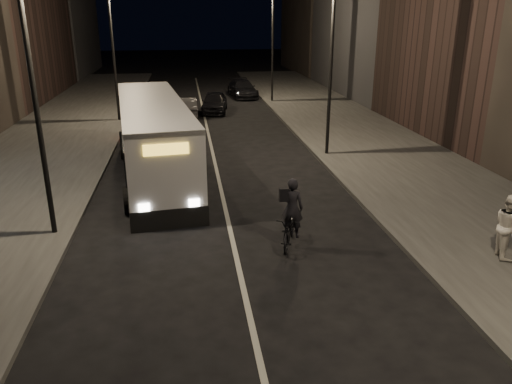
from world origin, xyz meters
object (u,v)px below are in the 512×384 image
object	(u,v)px
streetlight_left_near	(40,65)
car_mid	(185,108)
car_near	(214,102)
cyclist_on_bicycle	(290,223)
car_far	(243,89)
city_bus	(153,136)
pedestrian_woman	(509,226)
streetlight_right_far	(269,32)
streetlight_left_far	(116,37)
streetlight_right_mid	(326,45)

from	to	relation	value
streetlight_left_near	car_mid	distance (m)	19.82
streetlight_left_near	car_near	world-z (taller)	streetlight_left_near
cyclist_on_bicycle	car_near	size ratio (longest dim) A/B	0.52
car_far	car_mid	bearing A→B (deg)	-126.02
streetlight_left_near	city_bus	distance (m)	7.52
city_bus	car_mid	xyz separation A→B (m)	(1.40, 12.77, -1.09)
pedestrian_woman	cyclist_on_bicycle	bearing A→B (deg)	85.72
car_near	car_far	size ratio (longest dim) A/B	0.89
car_mid	streetlight_right_far	bearing A→B (deg)	-144.39
streetlight_left_far	car_mid	xyz separation A→B (m)	(4.04, 0.84, -4.67)
streetlight_left_far	streetlight_left_near	bearing A→B (deg)	-90.00
streetlight_right_far	streetlight_left_far	world-z (taller)	same
city_bus	cyclist_on_bicycle	world-z (taller)	city_bus
streetlight_right_far	city_bus	bearing A→B (deg)	-114.11
streetlight_left_near	car_near	distance (m)	21.92
streetlight_left_near	car_mid	size ratio (longest dim) A/B	1.93
streetlight_right_mid	cyclist_on_bicycle	xyz separation A→B (m)	(-3.62, -9.73, -4.62)
streetlight_right_far	cyclist_on_bicycle	distance (m)	26.39
pedestrian_woman	car_mid	size ratio (longest dim) A/B	0.44
streetlight_left_near	car_near	bearing A→B (deg)	73.37
car_far	streetlight_right_mid	bearing A→B (deg)	-90.23
car_near	streetlight_left_near	bearing A→B (deg)	-99.35
streetlight_right_mid	pedestrian_woman	size ratio (longest dim) A/B	4.35
streetlight_left_far	car_far	distance (m)	13.59
streetlight_right_far	streetlight_left_near	distance (m)	26.26
city_bus	car_mid	distance (m)	12.89
streetlight_left_near	pedestrian_woman	bearing A→B (deg)	-15.45
cyclist_on_bicycle	car_near	distance (m)	22.27
car_mid	car_far	bearing A→B (deg)	-122.91
streetlight_right_mid	cyclist_on_bicycle	distance (m)	11.36
streetlight_left_far	cyclist_on_bicycle	size ratio (longest dim) A/B	3.63
streetlight_right_mid	car_far	size ratio (longest dim) A/B	1.68
city_bus	car_near	xyz separation A→B (m)	(3.49, 14.46, -1.06)
streetlight_right_far	car_mid	size ratio (longest dim) A/B	1.93
pedestrian_woman	car_far	size ratio (longest dim) A/B	0.39
streetlight_left_far	cyclist_on_bicycle	world-z (taller)	streetlight_left_far
streetlight_right_mid	city_bus	distance (m)	9.00
city_bus	car_far	size ratio (longest dim) A/B	2.56
streetlight_left_near	streetlight_right_mid	bearing A→B (deg)	36.88
pedestrian_woman	car_mid	bearing A→B (deg)	34.80
city_bus	cyclist_on_bicycle	distance (m)	9.02
city_bus	car_mid	world-z (taller)	city_bus
streetlight_right_mid	streetlight_left_far	world-z (taller)	same
city_bus	car_far	xyz separation A→B (m)	(6.29, 21.05, -1.08)
streetlight_left_near	city_bus	xyz separation A→B (m)	(2.64, 6.07, -3.58)
streetlight_right_far	streetlight_left_near	bearing A→B (deg)	-113.96
streetlight_right_mid	pedestrian_woman	xyz separation A→B (m)	(2.27, -11.58, -4.27)
streetlight_right_far	streetlight_left_far	size ratio (longest dim) A/B	1.00
streetlight_right_mid	streetlight_left_near	xyz separation A→B (m)	(-10.66, -8.00, 0.00)
city_bus	car_near	bearing A→B (deg)	69.27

